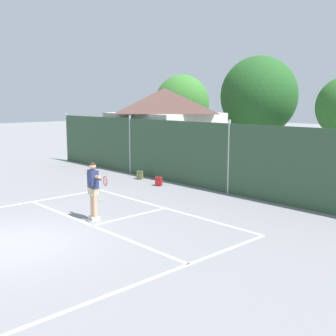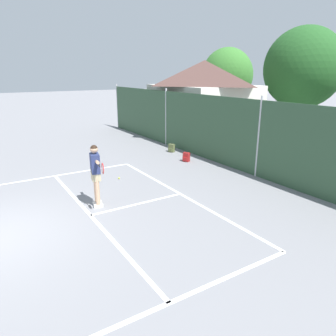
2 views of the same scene
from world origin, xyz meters
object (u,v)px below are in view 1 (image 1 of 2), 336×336
tennis_player (93,186)px  backpack_red (159,182)px  backpack_olive (140,175)px  tennis_ball (100,200)px

tennis_player → backpack_red: tennis_player is taller
tennis_player → backpack_red: bearing=117.1°
backpack_olive → backpack_red: 1.84m
tennis_player → backpack_olive: (-4.38, 5.42, -0.92)m
tennis_ball → backpack_olive: size_ratio=0.14×
backpack_olive → backpack_red: size_ratio=1.00×
tennis_player → tennis_ball: size_ratio=28.10×
backpack_olive → backpack_red: (1.80, -0.38, 0.00)m
tennis_player → backpack_olive: 7.03m
tennis_player → backpack_red: size_ratio=4.01×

